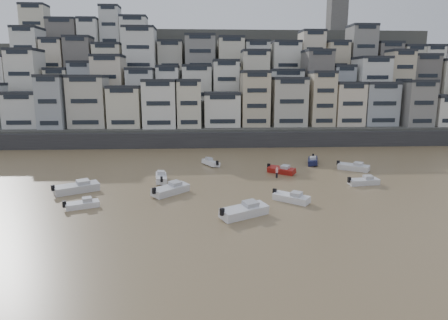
{
  "coord_description": "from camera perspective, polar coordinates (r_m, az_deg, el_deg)",
  "views": [
    {
      "loc": [
        6.23,
        -26.77,
        15.52
      ],
      "look_at": [
        9.5,
        30.0,
        4.0
      ],
      "focal_mm": 32.0,
      "sensor_mm": 36.0,
      "label": 1
    }
  ],
  "objects": [
    {
      "name": "boat_e",
      "position": [
        67.5,
        8.2,
        -1.34
      ],
      "size": [
        5.07,
        4.65,
        1.42
      ],
      "primitive_type": null,
      "rotation": [
        0.0,
        0.0,
        -0.7
      ],
      "color": "maroon",
      "rests_on": "ground"
    },
    {
      "name": "hillside",
      "position": [
        131.91,
        0.41,
        10.36
      ],
      "size": [
        141.04,
        66.0,
        50.0
      ],
      "color": "#4C4C47",
      "rests_on": "ground"
    },
    {
      "name": "boat_i",
      "position": [
        76.18,
        12.59,
        0.01
      ],
      "size": [
        3.37,
        5.97,
        1.55
      ],
      "primitive_type": null,
      "rotation": [
        0.0,
        0.0,
        -1.85
      ],
      "color": "#121639",
      "rests_on": "ground"
    },
    {
      "name": "boat_b",
      "position": [
        52.26,
        9.6,
        -5.17
      ],
      "size": [
        5.1,
        4.73,
        1.43
      ],
      "primitive_type": null,
      "rotation": [
        0.0,
        0.0,
        -0.71
      ],
      "color": "white",
      "rests_on": "ground"
    },
    {
      "name": "boat_h",
      "position": [
        73.11,
        -1.9,
        -0.26
      ],
      "size": [
        3.75,
        5.2,
        1.37
      ],
      "primitive_type": null,
      "rotation": [
        0.0,
        0.0,
        2.05
      ],
      "color": "white",
      "rests_on": "ground"
    },
    {
      "name": "boat_j",
      "position": [
        52.14,
        -19.59,
        -5.87
      ],
      "size": [
        4.55,
        3.02,
        1.18
      ],
      "primitive_type": null,
      "rotation": [
        0.0,
        0.0,
        0.41
      ],
      "color": "white",
      "rests_on": "ground"
    },
    {
      "name": "boat_k",
      "position": [
        59.3,
        -20.3,
        -3.55
      ],
      "size": [
        6.72,
        5.25,
        1.79
      ],
      "primitive_type": null,
      "rotation": [
        0.0,
        0.0,
        0.55
      ],
      "color": "silver",
      "rests_on": "ground"
    },
    {
      "name": "boat_d",
      "position": [
        63.28,
        19.35,
        -2.76
      ],
      "size": [
        5.27,
        2.4,
        1.39
      ],
      "primitive_type": null,
      "rotation": [
        0.0,
        0.0,
        0.15
      ],
      "color": "silver",
      "rests_on": "ground"
    },
    {
      "name": "boat_c",
      "position": [
        55.35,
        -7.62,
        -4.03
      ],
      "size": [
        5.74,
        5.9,
        1.69
      ],
      "primitive_type": null,
      "rotation": [
        0.0,
        0.0,
        0.81
      ],
      "color": "silver",
      "rests_on": "ground"
    },
    {
      "name": "harbor_wall",
      "position": [
        92.87,
        -0.93,
        2.93
      ],
      "size": [
        140.0,
        3.0,
        3.5
      ],
      "primitive_type": "cube",
      "color": "#38383A",
      "rests_on": "ground"
    },
    {
      "name": "person_pink",
      "position": [
        64.56,
        7.56,
        -1.76
      ],
      "size": [
        0.44,
        0.44,
        1.74
      ],
      "primitive_type": null,
      "color": "#E8A4AE",
      "rests_on": "ground"
    },
    {
      "name": "ground",
      "position": [
        31.56,
        -15.01,
        -18.43
      ],
      "size": [
        400.0,
        400.0,
        0.0
      ],
      "primitive_type": "plane",
      "color": "olive",
      "rests_on": "ground"
    },
    {
      "name": "boat_g",
      "position": [
        72.66,
        18.02,
        -0.82
      ],
      "size": [
        5.71,
        4.91,
        1.56
      ],
      "primitive_type": null,
      "rotation": [
        0.0,
        0.0,
        -0.64
      ],
      "color": "silver",
      "rests_on": "ground"
    },
    {
      "name": "boat_f",
      "position": [
        62.6,
        -8.97,
        -2.33
      ],
      "size": [
        2.47,
        5.72,
        1.51
      ],
      "primitive_type": null,
      "rotation": [
        0.0,
        0.0,
        1.69
      ],
      "color": "silver",
      "rests_on": "ground"
    },
    {
      "name": "boat_a",
      "position": [
        46.09,
        2.92,
        -7.08
      ],
      "size": [
        6.64,
        5.14,
        1.76
      ],
      "primitive_type": null,
      "rotation": [
        0.0,
        0.0,
        0.54
      ],
      "color": "white",
      "rests_on": "ground"
    }
  ]
}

